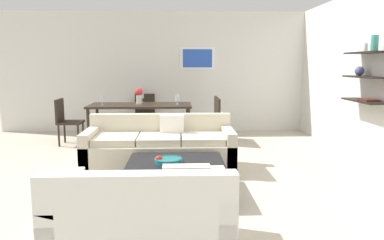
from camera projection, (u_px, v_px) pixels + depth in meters
name	position (u px, v px, depth m)	size (l,w,h in m)	color
ground_plane	(169.00, 175.00, 5.17)	(18.00, 18.00, 0.00)	#BCB29E
back_wall_unit	(185.00, 72.00, 8.47)	(8.40, 0.09, 2.70)	silver
right_wall_shelf_unit	(367.00, 76.00, 5.67)	(0.34, 8.20, 2.70)	silver
sofa_beige	(160.00, 150.00, 5.45)	(2.14, 0.90, 0.78)	beige
loveseat_white	(144.00, 219.00, 3.01)	(1.42, 0.90, 0.78)	white
coffee_table	(176.00, 179.00, 4.40)	(1.15, 1.10, 0.38)	black
decorative_bowl	(168.00, 160.00, 4.37)	(0.33, 0.33, 0.06)	#19666B
apple_on_coffee_table	(159.00, 159.00, 4.38)	(0.09, 0.09, 0.09)	red
dining_table	(141.00, 108.00, 7.32)	(2.00, 0.90, 0.75)	black
dining_chair_head	(145.00, 111.00, 8.19)	(0.44, 0.44, 0.88)	black
dining_chair_left_near	(66.00, 119.00, 7.10)	(0.44, 0.44, 0.88)	black
dining_chair_right_near	(212.00, 118.00, 7.20)	(0.44, 0.44, 0.88)	black
dining_chair_right_far	(211.00, 115.00, 7.60)	(0.44, 0.44, 0.88)	black
wine_glass_right_far	(177.00, 98.00, 7.43)	(0.07, 0.07, 0.17)	silver
wine_glass_head	(142.00, 96.00, 7.68)	(0.06, 0.06, 0.17)	silver
wine_glass_right_near	(177.00, 98.00, 7.21)	(0.08, 0.08, 0.19)	silver
wine_glass_left_near	(102.00, 99.00, 7.15)	(0.07, 0.07, 0.17)	silver
centerpiece_vase	(139.00, 94.00, 7.33)	(0.16, 0.16, 0.32)	silver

